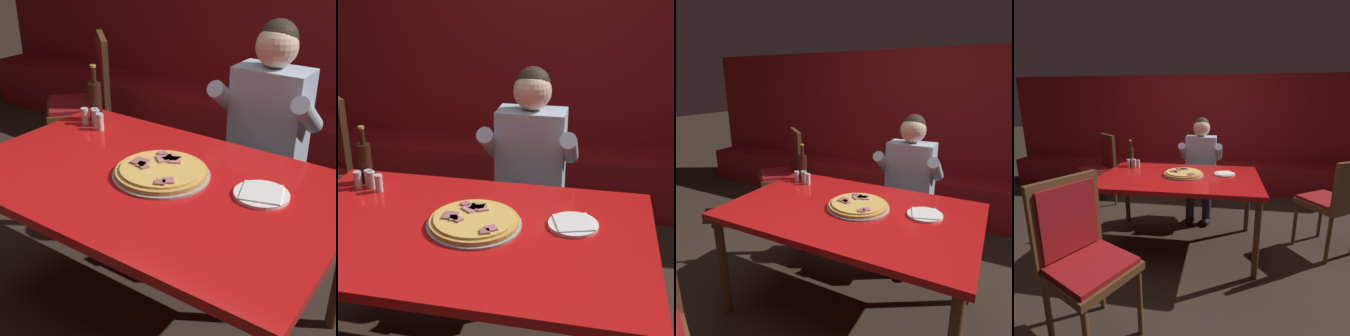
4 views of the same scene
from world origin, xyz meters
The scene contains 13 objects.
ground_plane centered at (0.00, 0.00, 0.00)m, with size 24.00×24.00×0.00m, color #33261E.
booth_wall_panel centered at (0.00, 2.18, 0.95)m, with size 6.80×0.16×1.90m, color maroon.
booth_bench centered at (0.00, 1.86, 0.23)m, with size 6.46×0.48×0.46m, color maroon.
main_dining_table centered at (0.00, 0.00, 0.69)m, with size 1.55×0.98×0.76m.
pizza centered at (0.04, 0.03, 0.77)m, with size 0.40×0.40×0.05m.
plate_white_paper centered at (0.44, 0.11, 0.76)m, with size 0.21×0.21×0.02m.
beer_bottle centered at (-0.62, 0.35, 0.87)m, with size 0.07×0.07×0.29m.
shaker_red_pepper_flakes centered at (-0.62, 0.27, 0.79)m, with size 0.04×0.04×0.09m.
shaker_oregano centered at (-0.58, 0.30, 0.79)m, with size 0.04×0.04×0.09m.
shaker_parmesan centered at (-0.55, 0.29, 0.79)m, with size 0.04×0.04×0.09m.
shaker_black_pepper centered at (-0.50, 0.26, 0.79)m, with size 0.04×0.04×0.09m.
diner_seated_blue_shirt centered at (0.14, 0.77, 0.71)m, with size 0.53×0.53×1.27m.
dining_chair_far_right centered at (-1.31, 1.01, 0.59)m, with size 0.62×0.62×1.01m.
Camera 1 is at (1.02, -1.33, 1.63)m, focal length 50.00 mm.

